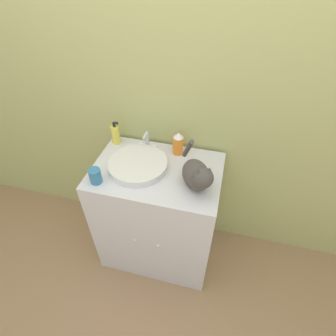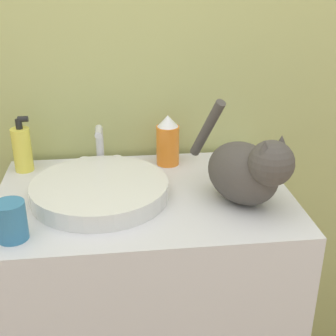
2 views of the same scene
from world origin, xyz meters
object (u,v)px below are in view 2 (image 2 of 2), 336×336
spray_bottle (168,141)px  cup (11,221)px  cat (248,170)px  soap_bottle (22,149)px

spray_bottle → cup: bearing=-136.2°
cat → spray_bottle: 0.34m
soap_bottle → spray_bottle: (0.45, -0.00, 0.01)m
soap_bottle → cup: soap_bottle is taller
cat → soap_bottle: bearing=-147.3°
soap_bottle → spray_bottle: soap_bottle is taller
soap_bottle → cup: 0.40m
soap_bottle → spray_bottle: bearing=-0.2°
cat → spray_bottle: (-0.18, 0.29, -0.02)m
spray_bottle → cat: bearing=-58.8°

